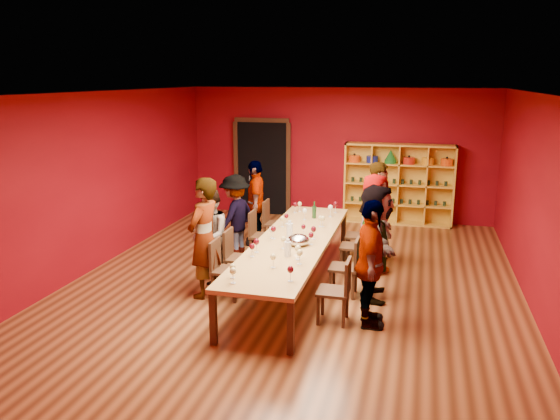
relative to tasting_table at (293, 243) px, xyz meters
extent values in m
cube|color=#5A2F18|center=(0.00, 0.00, -0.71)|extent=(7.10, 9.10, 0.02)
cube|color=maroon|center=(0.00, 4.51, 0.80)|extent=(7.10, 0.02, 3.00)
cube|color=maroon|center=(0.00, -4.51, 0.80)|extent=(7.10, 0.02, 3.00)
cube|color=maroon|center=(-3.51, 0.00, 0.80)|extent=(0.02, 9.10, 3.00)
cube|color=maroon|center=(3.51, 0.00, 0.80)|extent=(0.02, 9.10, 3.00)
cube|color=silver|center=(0.00, 0.00, 2.31)|extent=(7.10, 9.10, 0.02)
cube|color=tan|center=(0.00, 0.00, 0.02)|extent=(1.10, 4.50, 0.06)
cube|color=black|center=(-0.49, -2.17, -0.35)|extent=(0.08, 0.08, 0.69)
cube|color=black|center=(-0.49, 2.17, -0.35)|extent=(0.08, 0.08, 0.69)
cube|color=black|center=(0.49, -2.17, -0.35)|extent=(0.08, 0.08, 0.69)
cube|color=black|center=(0.49, 2.17, -0.35)|extent=(0.08, 0.08, 0.69)
cube|color=black|center=(-1.80, 4.44, 0.40)|extent=(1.20, 0.14, 2.20)
cube|color=black|center=(-1.80, 4.37, 1.55)|extent=(1.32, 0.06, 0.10)
cube|color=black|center=(-2.45, 4.37, 0.40)|extent=(0.10, 0.06, 2.20)
cube|color=black|center=(-1.15, 4.37, 0.40)|extent=(0.10, 0.06, 2.20)
cube|color=gold|center=(0.22, 4.28, 0.20)|extent=(0.04, 0.40, 1.80)
cube|color=gold|center=(2.58, 4.28, 0.20)|extent=(0.04, 0.40, 1.80)
cube|color=gold|center=(1.40, 4.28, 1.08)|extent=(2.40, 0.40, 0.04)
cube|color=gold|center=(1.40, 4.28, -0.68)|extent=(2.40, 0.40, 0.04)
cube|color=gold|center=(1.40, 4.47, 0.20)|extent=(2.40, 0.02, 1.80)
cube|color=gold|center=(1.40, 4.28, -0.25)|extent=(2.36, 0.38, 0.03)
cube|color=gold|center=(1.40, 4.28, 0.20)|extent=(2.36, 0.38, 0.03)
cube|color=gold|center=(1.40, 4.28, 0.65)|extent=(2.36, 0.38, 0.03)
cube|color=gold|center=(0.80, 4.28, 0.20)|extent=(0.03, 0.38, 1.76)
cube|color=gold|center=(1.40, 4.28, 0.20)|extent=(0.03, 0.38, 1.76)
cube|color=gold|center=(2.00, 4.28, 0.20)|extent=(0.03, 0.38, 1.76)
cylinder|color=#EA4F0D|center=(0.40, 4.28, 0.74)|extent=(0.26, 0.26, 0.15)
sphere|color=black|center=(0.40, 4.28, 0.84)|extent=(0.05, 0.05, 0.05)
cylinder|color=navy|center=(0.80, 4.28, 0.74)|extent=(0.26, 0.26, 0.15)
sphere|color=black|center=(0.80, 4.28, 0.84)|extent=(0.05, 0.05, 0.05)
cylinder|color=#1C712E|center=(1.20, 4.28, 0.71)|extent=(0.26, 0.26, 0.08)
cone|color=#1C712E|center=(1.20, 4.28, 0.86)|extent=(0.24, 0.24, 0.22)
cylinder|color=red|center=(1.60, 4.28, 0.74)|extent=(0.26, 0.26, 0.15)
sphere|color=black|center=(1.60, 4.28, 0.84)|extent=(0.05, 0.05, 0.05)
cylinder|color=gold|center=(2.00, 4.28, 0.74)|extent=(0.26, 0.26, 0.15)
sphere|color=black|center=(2.00, 4.28, 0.84)|extent=(0.05, 0.05, 0.05)
cylinder|color=#EA4F0D|center=(2.40, 4.28, 0.74)|extent=(0.26, 0.26, 0.15)
sphere|color=black|center=(2.40, 4.28, 0.84)|extent=(0.05, 0.05, 0.05)
cylinder|color=black|center=(0.38, 4.28, -0.18)|extent=(0.07, 0.07, 0.10)
cylinder|color=black|center=(0.56, 4.28, -0.18)|extent=(0.07, 0.07, 0.10)
cylinder|color=black|center=(0.75, 4.28, -0.18)|extent=(0.07, 0.07, 0.10)
cylinder|color=black|center=(0.93, 4.28, -0.18)|extent=(0.07, 0.07, 0.10)
cylinder|color=black|center=(1.12, 4.28, -0.18)|extent=(0.07, 0.07, 0.10)
cylinder|color=black|center=(1.30, 4.28, -0.18)|extent=(0.07, 0.07, 0.10)
cylinder|color=black|center=(1.49, 4.28, -0.18)|extent=(0.07, 0.07, 0.10)
cylinder|color=black|center=(1.67, 4.28, -0.18)|extent=(0.07, 0.07, 0.10)
cylinder|color=black|center=(1.86, 4.28, -0.18)|extent=(0.07, 0.07, 0.10)
cylinder|color=black|center=(2.04, 4.28, -0.18)|extent=(0.07, 0.07, 0.10)
cylinder|color=black|center=(2.23, 4.28, -0.18)|extent=(0.07, 0.07, 0.10)
cylinder|color=black|center=(2.42, 4.28, -0.18)|extent=(0.07, 0.07, 0.10)
cylinder|color=black|center=(0.38, 4.28, 0.27)|extent=(0.07, 0.07, 0.10)
cylinder|color=black|center=(0.56, 4.28, 0.27)|extent=(0.07, 0.07, 0.10)
cylinder|color=black|center=(0.75, 4.28, 0.27)|extent=(0.07, 0.07, 0.10)
cylinder|color=black|center=(0.93, 4.28, 0.27)|extent=(0.07, 0.07, 0.10)
cylinder|color=black|center=(1.12, 4.28, 0.27)|extent=(0.07, 0.07, 0.10)
cylinder|color=black|center=(1.30, 4.28, 0.27)|extent=(0.07, 0.07, 0.10)
cylinder|color=black|center=(1.49, 4.28, 0.27)|extent=(0.07, 0.07, 0.10)
cylinder|color=black|center=(1.67, 4.28, 0.27)|extent=(0.07, 0.07, 0.10)
cylinder|color=black|center=(1.86, 4.28, 0.27)|extent=(0.07, 0.07, 0.10)
cylinder|color=black|center=(2.04, 4.28, 0.27)|extent=(0.07, 0.07, 0.10)
cylinder|color=black|center=(2.23, 4.28, 0.27)|extent=(0.07, 0.07, 0.10)
cylinder|color=black|center=(2.42, 4.28, 0.27)|extent=(0.07, 0.07, 0.10)
cube|color=black|center=(-0.83, -0.73, -0.27)|extent=(0.42, 0.42, 0.04)
cube|color=black|center=(-1.02, -0.73, -0.03)|extent=(0.04, 0.40, 0.44)
cube|color=black|center=(-1.00, -0.90, -0.49)|extent=(0.04, 0.04, 0.41)
cube|color=black|center=(-0.66, -0.90, -0.49)|extent=(0.04, 0.04, 0.41)
cube|color=black|center=(-1.00, -0.56, -0.49)|extent=(0.04, 0.04, 0.41)
cube|color=black|center=(-0.66, -0.56, -0.49)|extent=(0.04, 0.04, 0.41)
imported|color=white|center=(-1.19, -0.73, 0.21)|extent=(0.58, 0.73, 1.82)
cube|color=black|center=(-0.83, -0.16, -0.27)|extent=(0.42, 0.42, 0.04)
cube|color=black|center=(-1.02, -0.16, -0.03)|extent=(0.04, 0.40, 0.44)
cube|color=black|center=(-1.00, -0.33, -0.49)|extent=(0.04, 0.04, 0.41)
cube|color=black|center=(-0.66, -0.33, -0.49)|extent=(0.04, 0.04, 0.41)
cube|color=black|center=(-1.00, 0.01, -0.49)|extent=(0.04, 0.04, 0.41)
cube|color=black|center=(-0.66, 0.01, -0.49)|extent=(0.04, 0.04, 0.41)
imported|color=#131936|center=(-1.33, -0.16, 0.06)|extent=(0.60, 0.83, 1.53)
cube|color=black|center=(-0.83, 1.12, -0.27)|extent=(0.42, 0.42, 0.04)
cube|color=black|center=(-1.02, 1.12, -0.03)|extent=(0.04, 0.40, 0.44)
cube|color=black|center=(-1.00, 0.95, -0.49)|extent=(0.04, 0.04, 0.41)
cube|color=black|center=(-0.66, 0.95, -0.49)|extent=(0.04, 0.04, 0.41)
cube|color=black|center=(-1.00, 1.29, -0.49)|extent=(0.04, 0.04, 0.41)
cube|color=black|center=(-0.66, 1.29, -0.49)|extent=(0.04, 0.04, 0.41)
imported|color=#5474AD|center=(-1.35, 1.12, 0.07)|extent=(0.64, 1.06, 1.53)
cube|color=black|center=(-0.83, 2.00, -0.27)|extent=(0.42, 0.42, 0.04)
cube|color=black|center=(-1.02, 2.00, -0.03)|extent=(0.04, 0.40, 0.44)
cube|color=black|center=(-1.00, 1.83, -0.49)|extent=(0.04, 0.04, 0.41)
cube|color=black|center=(-0.66, 1.83, -0.49)|extent=(0.04, 0.04, 0.41)
cube|color=black|center=(-1.00, 2.17, -0.49)|extent=(0.04, 0.04, 0.41)
cube|color=black|center=(-0.66, 2.17, -0.49)|extent=(0.04, 0.04, 0.41)
imported|color=pink|center=(-1.23, 2.00, 0.14)|extent=(0.69, 1.06, 1.67)
cube|color=black|center=(0.83, -1.14, -0.27)|extent=(0.42, 0.42, 0.04)
cube|color=black|center=(1.02, -1.14, -0.03)|extent=(0.04, 0.40, 0.44)
cube|color=black|center=(0.66, -1.31, -0.49)|extent=(0.04, 0.04, 0.41)
cube|color=black|center=(1.00, -1.31, -0.49)|extent=(0.04, 0.04, 0.41)
cube|color=black|center=(0.66, -0.97, -0.49)|extent=(0.04, 0.04, 0.41)
cube|color=black|center=(1.00, -0.97, -0.49)|extent=(0.04, 0.04, 0.41)
imported|color=#131736|center=(1.31, -1.14, 0.16)|extent=(0.59, 1.06, 1.72)
cube|color=black|center=(0.83, -0.17, -0.27)|extent=(0.42, 0.42, 0.04)
cube|color=black|center=(1.02, -0.17, -0.03)|extent=(0.04, 0.40, 0.44)
cube|color=black|center=(0.66, -0.34, -0.49)|extent=(0.04, 0.04, 0.41)
cube|color=black|center=(1.00, -0.34, -0.49)|extent=(0.04, 0.04, 0.41)
cube|color=black|center=(0.66, 0.00, -0.49)|extent=(0.04, 0.04, 0.41)
cube|color=black|center=(1.00, 0.00, -0.49)|extent=(0.04, 0.04, 0.41)
imported|color=silver|center=(1.29, -0.17, 0.17)|extent=(0.63, 1.65, 1.74)
cube|color=black|center=(0.83, 0.92, -0.27)|extent=(0.42, 0.42, 0.04)
cube|color=black|center=(1.02, 0.92, -0.03)|extent=(0.04, 0.40, 0.44)
cube|color=black|center=(0.66, 0.75, -0.49)|extent=(0.04, 0.04, 0.41)
cube|color=black|center=(1.00, 0.75, -0.49)|extent=(0.04, 0.04, 0.41)
cube|color=black|center=(0.66, 1.09, -0.49)|extent=(0.04, 0.04, 0.41)
cube|color=black|center=(1.00, 1.09, -0.49)|extent=(0.04, 0.04, 0.41)
imported|color=#5685B1|center=(1.16, 0.92, 0.15)|extent=(0.75, 0.94, 1.70)
cube|color=black|center=(0.83, 1.57, -0.27)|extent=(0.42, 0.42, 0.04)
cube|color=black|center=(1.02, 1.57, -0.03)|extent=(0.04, 0.40, 0.44)
cube|color=black|center=(0.66, 1.40, -0.49)|extent=(0.04, 0.04, 0.41)
cube|color=black|center=(1.00, 1.40, -0.49)|extent=(0.04, 0.04, 0.41)
cube|color=black|center=(0.66, 1.74, -0.49)|extent=(0.04, 0.04, 0.41)
cube|color=black|center=(1.00, 1.74, -0.49)|extent=(0.04, 0.04, 0.41)
imported|color=#5570AF|center=(1.21, 1.57, 0.20)|extent=(0.65, 0.76, 1.79)
cylinder|color=white|center=(0.31, 0.89, 0.05)|extent=(0.06, 0.06, 0.01)
cylinder|color=white|center=(0.31, 0.89, 0.11)|extent=(0.01, 0.01, 0.11)
ellipsoid|color=#CCC17F|center=(0.31, 0.89, 0.20)|extent=(0.08, 0.08, 0.09)
cylinder|color=white|center=(-0.29, -1.97, 0.06)|extent=(0.07, 0.07, 0.01)
cylinder|color=white|center=(-0.29, -1.97, 0.12)|extent=(0.01, 0.01, 0.12)
ellipsoid|color=#CCC17F|center=(-0.29, -1.97, 0.21)|extent=(0.08, 0.08, 0.10)
cylinder|color=white|center=(0.10, 0.30, 0.05)|extent=(0.06, 0.06, 0.01)
cylinder|color=white|center=(0.10, 0.30, 0.11)|extent=(0.01, 0.01, 0.10)
ellipsoid|color=#480711|center=(0.10, 0.30, 0.19)|extent=(0.08, 0.08, 0.09)
cylinder|color=white|center=(-0.38, 1.74, 0.06)|extent=(0.06, 0.06, 0.01)
cylinder|color=white|center=(-0.38, 1.74, 0.11)|extent=(0.01, 0.01, 0.11)
ellipsoid|color=#480711|center=(-0.38, 1.74, 0.21)|extent=(0.08, 0.08, 0.09)
cylinder|color=white|center=(-0.04, -0.46, 0.05)|extent=(0.06, 0.06, 0.01)
cylinder|color=white|center=(-0.04, -0.46, 0.11)|extent=(0.01, 0.01, 0.11)
ellipsoid|color=#CCC17F|center=(-0.04, -0.46, 0.20)|extent=(0.08, 0.08, 0.09)
cylinder|color=white|center=(0.28, -0.90, 0.06)|extent=(0.07, 0.07, 0.01)
cylinder|color=white|center=(0.28, -0.90, 0.12)|extent=(0.01, 0.01, 0.12)
ellipsoid|color=#CCC17F|center=(0.28, -0.90, 0.22)|extent=(0.09, 0.09, 0.10)
cylinder|color=white|center=(-0.33, 0.91, 0.05)|extent=(0.06, 0.06, 0.01)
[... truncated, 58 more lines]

